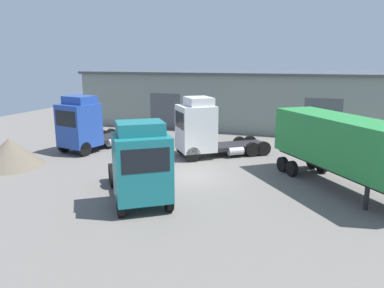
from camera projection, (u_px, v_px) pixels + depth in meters
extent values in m
plane|color=slate|center=(190.00, 176.00, 22.50)|extent=(60.00, 60.00, 0.00)
cube|color=gray|center=(248.00, 100.00, 38.98)|extent=(33.90, 8.95, 5.41)
cube|color=#474C51|center=(248.00, 73.00, 38.36)|extent=(34.40, 9.45, 0.25)
cube|color=#4C5156|center=(165.00, 112.00, 37.39)|extent=(3.20, 0.08, 3.60)
cube|color=#4C5156|center=(322.00, 119.00, 32.75)|extent=(3.20, 0.08, 3.60)
cube|color=silver|center=(196.00, 128.00, 26.47)|extent=(3.42, 3.44, 3.21)
cube|color=silver|center=(199.00, 101.00, 26.12)|extent=(2.60, 2.69, 0.60)
cube|color=black|center=(180.00, 120.00, 25.98)|extent=(1.32, 1.73, 1.16)
cube|color=#232326|center=(238.00, 145.00, 27.79)|extent=(4.53, 4.08, 0.24)
cylinder|color=#B2B2B7|center=(236.00, 151.00, 26.72)|extent=(1.22, 1.11, 0.56)
cylinder|color=black|center=(193.00, 154.00, 25.63)|extent=(1.03, 0.87, 1.05)
cylinder|color=black|center=(183.00, 147.00, 27.67)|extent=(1.03, 0.87, 1.05)
cylinder|color=black|center=(252.00, 149.00, 27.00)|extent=(1.03, 0.87, 1.05)
cylinder|color=black|center=(239.00, 143.00, 29.04)|extent=(1.03, 0.87, 1.05)
cylinder|color=black|center=(264.00, 149.00, 27.27)|extent=(1.03, 0.87, 1.05)
cylinder|color=black|center=(250.00, 142.00, 29.31)|extent=(1.03, 0.87, 1.05)
cube|color=#28843D|center=(345.00, 142.00, 19.58)|extent=(7.85, 9.15, 2.57)
cube|color=#232326|center=(343.00, 168.00, 19.89)|extent=(7.26, 8.69, 0.24)
cube|color=#232326|center=(366.00, 199.00, 17.38)|extent=(0.22, 0.22, 1.11)
cylinder|color=black|center=(322.00, 165.00, 23.18)|extent=(0.81, 0.92, 0.93)
cylinder|color=black|center=(292.00, 169.00, 22.48)|extent=(0.81, 0.92, 0.93)
cylinder|color=black|center=(312.00, 161.00, 24.10)|extent=(0.81, 0.92, 0.93)
cylinder|color=black|center=(283.00, 164.00, 23.41)|extent=(0.81, 0.92, 0.93)
cube|color=#2347A3|center=(79.00, 125.00, 27.84)|extent=(3.00, 2.92, 3.15)
cube|color=#2347A3|center=(80.00, 100.00, 27.60)|extent=(2.44, 2.13, 0.60)
cube|color=black|center=(66.00, 119.00, 26.74)|extent=(2.06, 0.57, 1.14)
cube|color=#232326|center=(109.00, 137.00, 30.67)|extent=(2.81, 4.03, 0.24)
cylinder|color=#B2B2B7|center=(113.00, 142.00, 29.69)|extent=(0.80, 1.20, 0.56)
cylinder|color=black|center=(85.00, 149.00, 27.12)|extent=(0.54, 1.09, 1.05)
cylinder|color=black|center=(64.00, 145.00, 28.27)|extent=(0.54, 1.09, 1.05)
cylinder|color=black|center=(123.00, 139.00, 30.48)|extent=(0.54, 1.09, 1.05)
cylinder|color=black|center=(103.00, 136.00, 31.62)|extent=(0.54, 1.09, 1.05)
cylinder|color=black|center=(130.00, 137.00, 31.22)|extent=(0.54, 1.09, 1.05)
cylinder|color=black|center=(111.00, 135.00, 32.36)|extent=(0.54, 1.09, 1.05)
cube|color=#197075|center=(142.00, 167.00, 17.21)|extent=(3.42, 3.40, 3.00)
cube|color=#197075|center=(140.00, 128.00, 17.00)|extent=(2.68, 2.58, 0.60)
cube|color=black|center=(146.00, 161.00, 15.98)|extent=(1.77, 1.27, 1.08)
cube|color=#232326|center=(134.00, 176.00, 20.38)|extent=(3.77, 4.20, 0.24)
cylinder|color=#B2B2B7|center=(154.00, 181.00, 20.13)|extent=(1.09, 1.22, 0.56)
cylinder|color=black|center=(169.00, 200.00, 17.28)|extent=(0.87, 1.06, 1.09)
cylinder|color=black|center=(120.00, 205.00, 16.67)|extent=(0.87, 1.06, 1.09)
cylinder|color=black|center=(152.00, 174.00, 21.14)|extent=(0.87, 1.06, 1.09)
cylinder|color=black|center=(113.00, 177.00, 20.54)|extent=(0.87, 1.06, 1.09)
cylinder|color=black|center=(150.00, 170.00, 21.98)|extent=(0.87, 1.06, 1.09)
cylinder|color=black|center=(112.00, 173.00, 21.38)|extent=(0.87, 1.06, 1.09)
cone|color=#665B4C|center=(10.00, 152.00, 24.50)|extent=(4.33, 4.33, 1.85)
cylinder|color=#B22D23|center=(138.00, 152.00, 26.58)|extent=(0.58, 0.58, 0.88)
cube|color=black|center=(159.00, 161.00, 25.95)|extent=(0.40, 0.40, 0.04)
cone|color=orange|center=(159.00, 157.00, 25.89)|extent=(0.36, 0.36, 0.55)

